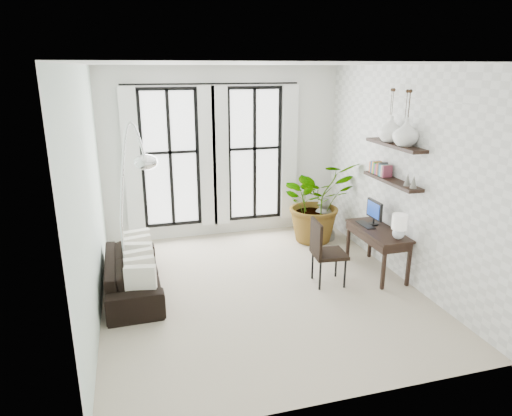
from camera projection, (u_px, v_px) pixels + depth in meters
name	position (u px, v px, depth m)	size (l,w,h in m)	color
floor	(260.00, 289.00, 6.79)	(5.00, 5.00, 0.00)	#C0B199
ceiling	(260.00, 64.00, 5.84)	(5.00, 5.00, 0.00)	white
wall_left	(88.00, 197.00, 5.74)	(5.00, 5.00, 0.00)	silver
wall_right	(403.00, 175.00, 6.89)	(5.00, 5.00, 0.00)	white
wall_back	(223.00, 153.00, 8.62)	(4.50, 4.50, 0.00)	white
windows	(214.00, 157.00, 8.51)	(3.26, 0.13, 2.65)	white
wall_shelves	(392.00, 166.00, 6.91)	(0.25, 1.30, 0.60)	black
sofa	(133.00, 274.00, 6.62)	(1.91, 0.75, 0.56)	black
throw_pillows	(139.00, 260.00, 6.58)	(0.40, 1.52, 0.40)	white
plant	(316.00, 201.00, 8.50)	(1.39, 1.20, 1.54)	#2D7228
desk	(380.00, 233.00, 7.09)	(0.52, 1.23, 1.12)	black
desk_chair	(323.00, 248.00, 6.79)	(0.52, 0.52, 1.01)	black
arc_lamp	(134.00, 187.00, 6.30)	(0.75, 0.40, 2.48)	silver
buddha	(323.00, 221.00, 8.70)	(0.45, 0.45, 0.81)	gray
vase_a	(406.00, 133.00, 6.49)	(0.37, 0.37, 0.38)	white
vase_b	(391.00, 129.00, 6.86)	(0.37, 0.37, 0.38)	white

